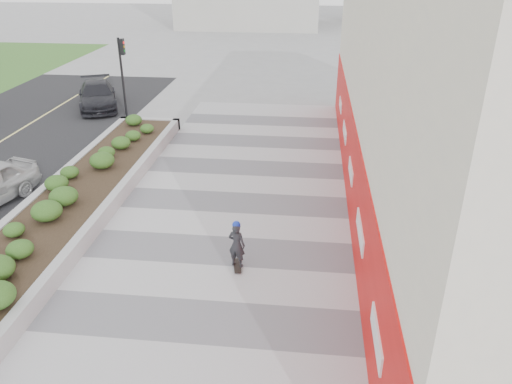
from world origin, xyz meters
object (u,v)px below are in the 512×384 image
Objects in this scene: traffic_signal_near at (123,66)px; skateboarder at (237,245)px; planter at (73,200)px; car_dark at (97,95)px.

traffic_signal_near is 2.79× the size of skateboarder.
planter is at bearing 142.49° from skateboarder.
car_dark is at bearing 108.45° from planter.
skateboarder is at bearing -59.49° from traffic_signal_near.
car_dark reaches higher than planter.
planter is 6.75m from skateboarder.
skateboarder is 18.22m from car_dark.
car_dark is at bearing 143.27° from traffic_signal_near.
planter is 11.94× the size of skateboarder.
car_dark is (-4.09, 12.26, 0.29)m from planter.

